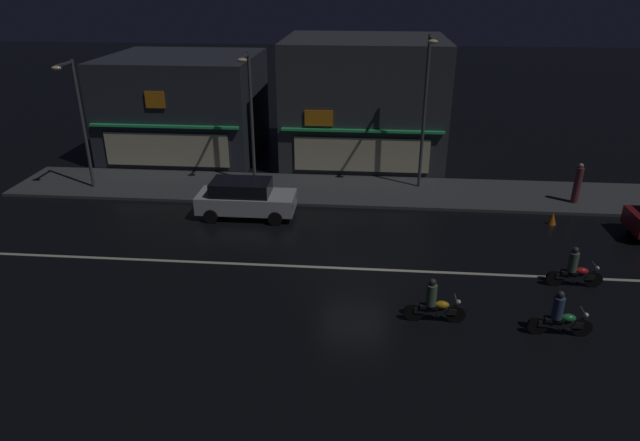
# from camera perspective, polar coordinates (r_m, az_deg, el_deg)

# --- Properties ---
(ground_plane) EXTENTS (140.00, 140.00, 0.00)m
(ground_plane) POSITION_cam_1_polar(r_m,az_deg,el_deg) (20.62, 3.64, -4.98)
(ground_plane) COLOR black
(lane_divider_stripe) EXTENTS (33.16, 0.16, 0.01)m
(lane_divider_stripe) POSITION_cam_1_polar(r_m,az_deg,el_deg) (20.61, 3.64, -4.97)
(lane_divider_stripe) COLOR beige
(lane_divider_stripe) RESTS_ON ground
(sidewalk_far) EXTENTS (34.91, 4.15, 0.14)m
(sidewalk_far) POSITION_cam_1_polar(r_m,az_deg,el_deg) (27.75, 4.12, 3.05)
(sidewalk_far) COLOR #424447
(sidewalk_far) RESTS_ON ground
(storefront_left_block) EXTENTS (8.82, 7.73, 6.78)m
(storefront_left_block) POSITION_cam_1_polar(r_m,az_deg,el_deg) (32.45, 4.52, 12.25)
(storefront_left_block) COLOR #383A3F
(storefront_left_block) RESTS_ON ground
(storefront_center_block) EXTENTS (8.47, 7.94, 5.71)m
(storefront_center_block) POSITION_cam_1_polar(r_m,az_deg,el_deg) (34.38, -13.60, 11.42)
(storefront_center_block) COLOR #2D333D
(storefront_center_block) RESTS_ON ground
(streetlamp_west) EXTENTS (0.44, 1.64, 6.23)m
(streetlamp_west) POSITION_cam_1_polar(r_m,az_deg,el_deg) (29.10, -23.55, 9.96)
(streetlamp_west) COLOR #47494C
(streetlamp_west) RESTS_ON sidewalk_far
(streetlamp_mid) EXTENTS (0.44, 1.64, 6.48)m
(streetlamp_mid) POSITION_cam_1_polar(r_m,az_deg,el_deg) (27.57, -7.19, 11.33)
(streetlamp_mid) COLOR #47494C
(streetlamp_mid) RESTS_ON sidewalk_far
(streetlamp_east) EXTENTS (0.44, 1.64, 7.34)m
(streetlamp_east) POSITION_cam_1_polar(r_m,az_deg,el_deg) (27.16, 10.78, 11.88)
(streetlamp_east) COLOR #47494C
(streetlamp_east) RESTS_ON sidewalk_far
(pedestrian_on_sidewalk) EXTENTS (0.34, 0.34, 1.91)m
(pedestrian_on_sidewalk) POSITION_cam_1_polar(r_m,az_deg,el_deg) (28.42, 24.92, 3.39)
(pedestrian_on_sidewalk) COLOR brown
(pedestrian_on_sidewalk) RESTS_ON sidewalk_far
(parked_car_near_kerb) EXTENTS (4.30, 1.98, 1.67)m
(parked_car_near_kerb) POSITION_cam_1_polar(r_m,az_deg,el_deg) (24.87, -7.70, 2.32)
(parked_car_near_kerb) COLOR silver
(parked_car_near_kerb) RESTS_ON ground
(motorcycle_lead) EXTENTS (1.90, 0.60, 1.52)m
(motorcycle_lead) POSITION_cam_1_polar(r_m,az_deg,el_deg) (18.22, 23.40, -9.09)
(motorcycle_lead) COLOR black
(motorcycle_lead) RESTS_ON ground
(motorcycle_following) EXTENTS (1.90, 0.60, 1.52)m
(motorcycle_following) POSITION_cam_1_polar(r_m,az_deg,el_deg) (17.71, 11.62, -8.39)
(motorcycle_following) COLOR black
(motorcycle_following) RESTS_ON ground
(motorcycle_opposite_lane) EXTENTS (1.90, 0.60, 1.52)m
(motorcycle_opposite_lane) POSITION_cam_1_polar(r_m,az_deg,el_deg) (21.10, 24.66, -4.66)
(motorcycle_opposite_lane) COLOR black
(motorcycle_opposite_lane) RESTS_ON ground
(traffic_cone) EXTENTS (0.36, 0.36, 0.55)m
(traffic_cone) POSITION_cam_1_polar(r_m,az_deg,el_deg) (26.08, 22.76, 0.21)
(traffic_cone) COLOR orange
(traffic_cone) RESTS_ON ground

